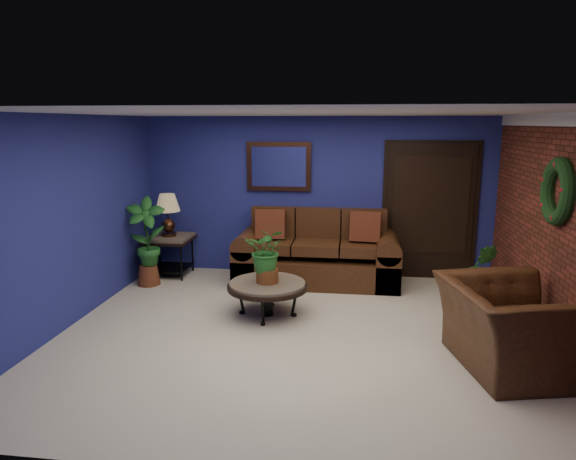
# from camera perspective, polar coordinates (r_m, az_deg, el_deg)

# --- Properties ---
(floor) EXTENTS (5.50, 5.50, 0.00)m
(floor) POSITION_cam_1_polar(r_m,az_deg,el_deg) (6.08, 1.22, -11.40)
(floor) COLOR beige
(floor) RESTS_ON ground
(wall_back) EXTENTS (5.50, 0.04, 2.50)m
(wall_back) POSITION_cam_1_polar(r_m,az_deg,el_deg) (8.16, 3.20, 3.73)
(wall_back) COLOR navy
(wall_back) RESTS_ON ground
(wall_left) EXTENTS (0.04, 5.00, 2.50)m
(wall_left) POSITION_cam_1_polar(r_m,az_deg,el_deg) (6.59, -23.24, 0.84)
(wall_left) COLOR navy
(wall_left) RESTS_ON ground
(wall_right_brick) EXTENTS (0.04, 5.00, 2.50)m
(wall_right_brick) POSITION_cam_1_polar(r_m,az_deg,el_deg) (6.06, 28.08, -0.49)
(wall_right_brick) COLOR maroon
(wall_right_brick) RESTS_ON ground
(ceiling) EXTENTS (5.50, 5.00, 0.02)m
(ceiling) POSITION_cam_1_polar(r_m,az_deg,el_deg) (5.59, 1.33, 12.89)
(ceiling) COLOR silver
(ceiling) RESTS_ON wall_back
(crown_molding) EXTENTS (0.03, 5.00, 0.14)m
(crown_molding) POSITION_cam_1_polar(r_m,az_deg,el_deg) (5.94, 28.93, 10.71)
(crown_molding) COLOR white
(crown_molding) RESTS_ON wall_right_brick
(wall_mirror) EXTENTS (1.02, 0.06, 0.77)m
(wall_mirror) POSITION_cam_1_polar(r_m,az_deg,el_deg) (8.13, -1.03, 7.05)
(wall_mirror) COLOR #452616
(wall_mirror) RESTS_ON wall_back
(closet_door) EXTENTS (1.44, 0.06, 2.18)m
(closet_door) POSITION_cam_1_polar(r_m,az_deg,el_deg) (8.21, 15.44, 1.96)
(closet_door) COLOR black
(closet_door) RESTS_ON wall_back
(wreath) EXTENTS (0.16, 0.72, 0.72)m
(wreath) POSITION_cam_1_polar(r_m,az_deg,el_deg) (6.02, 27.80, 3.82)
(wreath) COLOR black
(wreath) RESTS_ON wall_right_brick
(sofa) EXTENTS (2.46, 1.06, 1.11)m
(sofa) POSITION_cam_1_polar(r_m,az_deg,el_deg) (7.93, 3.27, -3.05)
(sofa) COLOR #4A2915
(sofa) RESTS_ON ground
(coffee_table) EXTENTS (1.01, 1.01, 0.43)m
(coffee_table) POSITION_cam_1_polar(r_m,az_deg,el_deg) (6.49, -2.30, -6.31)
(coffee_table) COLOR #59544E
(coffee_table) RESTS_ON ground
(end_table) EXTENTS (0.71, 0.71, 0.64)m
(end_table) POSITION_cam_1_polar(r_m,az_deg,el_deg) (8.36, -13.04, -1.64)
(end_table) COLOR #59544E
(end_table) RESTS_ON ground
(table_lamp) EXTENTS (0.39, 0.39, 0.64)m
(table_lamp) POSITION_cam_1_polar(r_m,az_deg,el_deg) (8.25, -13.22, 2.19)
(table_lamp) COLOR #452616
(table_lamp) RESTS_ON end_table
(side_chair) EXTENTS (0.48, 0.48, 0.97)m
(side_chair) POSITION_cam_1_polar(r_m,az_deg,el_deg) (7.89, 5.93, -1.78)
(side_chair) COLOR #533017
(side_chair) RESTS_ON ground
(armchair) EXTENTS (1.41, 1.53, 0.85)m
(armchair) POSITION_cam_1_polar(r_m,az_deg,el_deg) (5.58, 23.41, -9.86)
(armchair) COLOR #4A2915
(armchair) RESTS_ON ground
(coffee_plant) EXTENTS (0.52, 0.45, 0.70)m
(coffee_plant) POSITION_cam_1_polar(r_m,az_deg,el_deg) (6.37, -2.33, -2.52)
(coffee_plant) COLOR brown
(coffee_plant) RESTS_ON coffee_table
(floor_plant) EXTENTS (0.41, 0.35, 0.80)m
(floor_plant) POSITION_cam_1_polar(r_m,az_deg,el_deg) (7.51, 20.73, -4.28)
(floor_plant) COLOR brown
(floor_plant) RESTS_ON ground
(tall_plant) EXTENTS (0.65, 0.51, 1.33)m
(tall_plant) POSITION_cam_1_polar(r_m,az_deg,el_deg) (7.90, -15.43, -0.94)
(tall_plant) COLOR brown
(tall_plant) RESTS_ON ground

